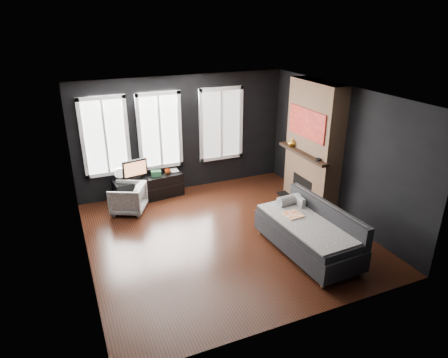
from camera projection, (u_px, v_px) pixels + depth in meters
name	position (u px, v px, depth m)	size (l,w,h in m)	color
floor	(225.00, 236.00, 7.67)	(5.00, 5.00, 0.00)	black
ceiling	(226.00, 95.00, 6.63)	(5.00, 5.00, 0.00)	white
wall_back	(183.00, 134.00, 9.27)	(5.00, 0.02, 2.70)	black
wall_left	(79.00, 193.00, 6.24)	(0.02, 5.00, 2.70)	black
wall_right	(339.00, 153.00, 8.06)	(0.02, 5.00, 2.70)	black
windows	(162.00, 91.00, 8.67)	(4.00, 0.16, 1.76)	white
fireplace	(313.00, 145.00, 8.49)	(0.70, 1.62, 2.70)	#93724C
sofa	(308.00, 230.00, 6.97)	(1.03, 2.07, 0.89)	#272729
stripe_pillow	(299.00, 204.00, 7.48)	(0.07, 0.32, 0.32)	gray
armchair	(128.00, 197.00, 8.47)	(0.67, 0.63, 0.69)	silver
media_console	(149.00, 187.00, 9.12)	(1.55, 0.49, 0.53)	black
monitor	(135.00, 168.00, 8.78)	(0.58, 0.12, 0.52)	black
desk_fan	(120.00, 175.00, 8.69)	(0.23, 0.23, 0.33)	#A1A1A1
mug	(168.00, 171.00, 9.18)	(0.13, 0.10, 0.13)	#E75519
book	(170.00, 166.00, 9.28)	(0.18, 0.02, 0.25)	#B7AD90
storage_box	(156.00, 173.00, 9.04)	(0.22, 0.14, 0.12)	#2D6B41
mantel_vase	(292.00, 142.00, 8.80)	(0.17, 0.18, 0.17)	gold
mantel_clock	(318.00, 159.00, 7.98)	(0.11, 0.11, 0.04)	black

